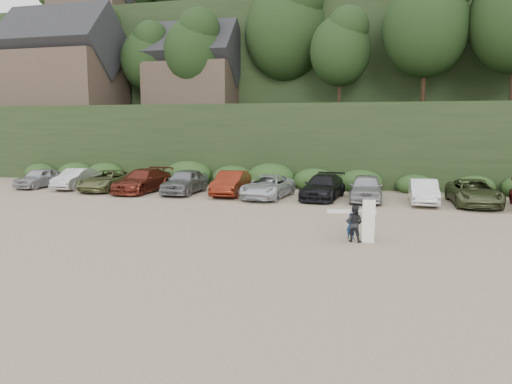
% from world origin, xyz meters
% --- Properties ---
extents(ground, '(120.00, 120.00, 0.00)m').
position_xyz_m(ground, '(0.00, 0.00, 0.00)').
color(ground, tan).
rests_on(ground, ground).
extents(hillside_backdrop, '(90.00, 41.50, 28.00)m').
position_xyz_m(hillside_backdrop, '(-0.26, 35.93, 11.22)').
color(hillside_backdrop, black).
rests_on(hillside_backdrop, ground).
extents(parked_cars, '(36.65, 5.80, 1.61)m').
position_xyz_m(parked_cars, '(-0.69, 9.98, 0.74)').
color(parked_cars, '#A7A7AC').
rests_on(parked_cars, ground).
extents(child_surfer, '(1.98, 0.87, 1.15)m').
position_xyz_m(child_surfer, '(4.64, -0.08, 0.78)').
color(child_surfer, navy).
rests_on(child_surfer, ground).
extents(adult_surfer, '(1.20, 0.68, 1.71)m').
position_xyz_m(adult_surfer, '(4.85, -0.54, 0.74)').
color(adult_surfer, black).
rests_on(adult_surfer, ground).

